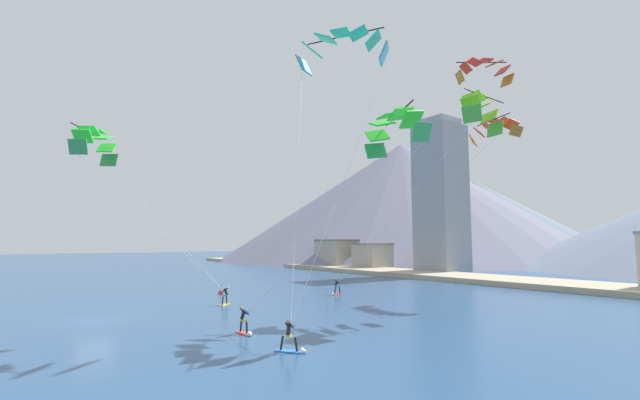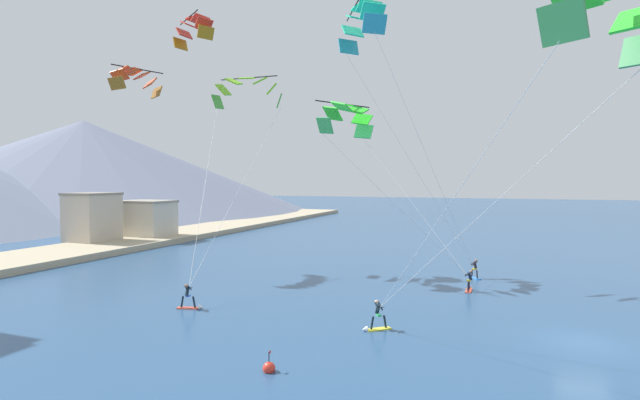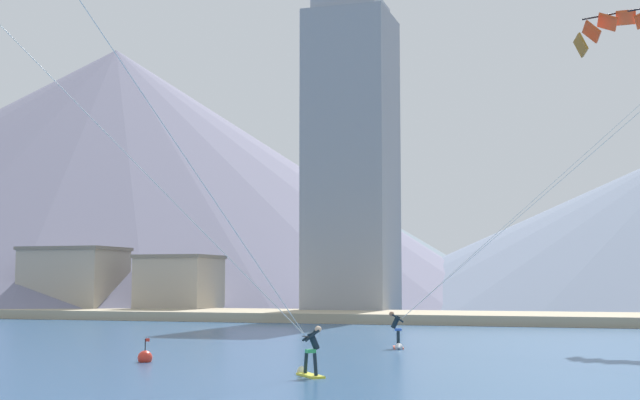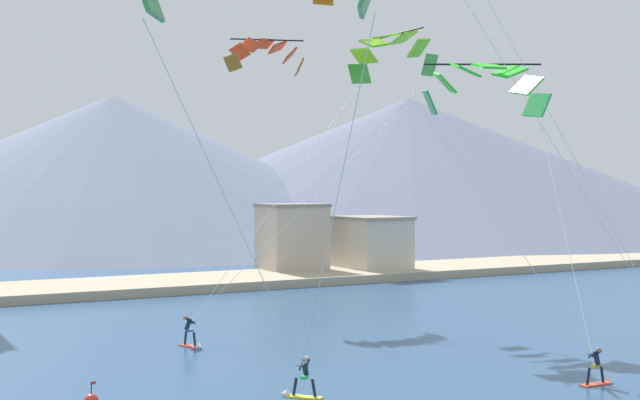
% 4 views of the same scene
% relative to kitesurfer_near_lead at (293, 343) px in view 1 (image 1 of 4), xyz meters
% --- Properties ---
extents(ground_plane, '(400.00, 400.00, 0.00)m').
position_rel_kitesurfer_near_lead_xyz_m(ground_plane, '(-15.64, -6.40, -0.47)').
color(ground_plane, navy).
extents(kitesurfer_near_lead, '(1.67, 1.29, 1.70)m').
position_rel_kitesurfer_near_lead_xyz_m(kitesurfer_near_lead, '(0.00, 0.00, 0.00)').
color(kitesurfer_near_lead, '#337FDB').
rests_on(kitesurfer_near_lead, ground).
extents(kitesurfer_near_trail, '(0.83, 1.78, 1.75)m').
position_rel_kitesurfer_near_lead_xyz_m(kitesurfer_near_trail, '(-17.08, 16.41, 0.06)').
color(kitesurfer_near_trail, '#E54C33').
rests_on(kitesurfer_near_trail, ground).
extents(kitesurfer_mid_center, '(1.44, 1.58, 1.70)m').
position_rel_kitesurfer_near_lead_xyz_m(kitesurfer_mid_center, '(-17.26, 4.14, 0.02)').
color(kitesurfer_mid_center, yellow).
rests_on(kitesurfer_mid_center, ground).
extents(kitesurfer_far_left, '(1.74, 0.58, 1.71)m').
position_rel_kitesurfer_near_lead_xyz_m(kitesurfer_far_left, '(-5.21, -0.04, 0.01)').
color(kitesurfer_far_left, '#E54C33').
rests_on(kitesurfer_far_left, ground).
extents(parafoil_kite_near_lead, '(9.01, 10.92, 20.54)m').
position_rel_kitesurfer_near_lead_xyz_m(parafoil_kite_near_lead, '(-5.87, 8.17, 20.13)').
color(parafoil_kite_near_lead, teal).
extents(parafoil_kite_near_trail, '(16.64, 7.11, 16.78)m').
position_rel_kitesurfer_near_lead_xyz_m(parafoil_kite_near_trail, '(-2.16, 20.49, 16.36)').
color(parafoil_kite_near_trail, green).
extents(parafoil_kite_mid_center, '(9.56, 12.13, 14.21)m').
position_rel_kitesurfer_near_lead_xyz_m(parafoil_kite_mid_center, '(-23.74, -5.84, 13.97)').
color(parafoil_kite_mid_center, '#35914A').
extents(parafoil_kite_far_left, '(7.04, 12.21, 13.70)m').
position_rel_kitesurfer_near_lead_xyz_m(parafoil_kite_far_left, '(-2.72, 10.31, 13.32)').
color(parafoil_kite_far_left, green).
extents(parafoil_kite_distant_high_outer, '(3.82, 5.52, 2.49)m').
position_rel_kitesurfer_near_lead_xyz_m(parafoil_kite_distant_high_outer, '(-4.30, 24.90, 21.94)').
color(parafoil_kite_distant_high_outer, '#B67112').
extents(parafoil_kite_distant_low_drift, '(6.04, 2.20, 2.43)m').
position_rel_kitesurfer_near_lead_xyz_m(parafoil_kite_distant_low_drift, '(-6.40, 29.90, 17.25)').
color(parafoil_kite_distant_low_drift, '#9F641D').
extents(race_marker_buoy, '(0.56, 0.56, 1.02)m').
position_rel_kitesurfer_near_lead_xyz_m(race_marker_buoy, '(-24.77, 6.93, -0.32)').
color(race_marker_buoy, red).
rests_on(race_marker_buoy, ground).
extents(shoreline_strip, '(180.00, 10.00, 0.70)m').
position_rel_kitesurfer_near_lead_xyz_m(shoreline_strip, '(-15.64, 42.43, -0.12)').
color(shoreline_strip, tan).
rests_on(shoreline_strip, ground).
extents(shore_building_promenade_mid, '(6.35, 5.94, 5.27)m').
position_rel_kitesurfer_near_lead_xyz_m(shore_building_promenade_mid, '(-43.21, 46.52, 2.17)').
color(shore_building_promenade_mid, '#A89E8E').
rests_on(shore_building_promenade_mid, ground).
extents(shore_building_quay_east, '(8.20, 6.35, 6.03)m').
position_rel_kitesurfer_near_lead_xyz_m(shore_building_quay_east, '(-52.98, 45.32, 2.55)').
color(shore_building_quay_east, '#A89E8E').
rests_on(shore_building_quay_east, ground).
extents(highrise_tower, '(7.00, 7.00, 27.01)m').
position_rel_kitesurfer_near_lead_xyz_m(highrise_tower, '(-28.27, 48.73, 12.82)').
color(highrise_tower, gray).
rests_on(highrise_tower, ground).
extents(mountain_peak_central_summit, '(82.33, 82.33, 24.61)m').
position_rel_kitesurfer_near_lead_xyz_m(mountain_peak_central_summit, '(-60.08, 106.72, 11.83)').
color(mountain_peak_central_summit, slate).
rests_on(mountain_peak_central_summit, ground).
extents(mountain_peak_far_spur, '(116.06, 116.06, 37.60)m').
position_rel_kitesurfer_near_lead_xyz_m(mountain_peak_far_spur, '(-77.11, 92.06, 18.33)').
color(mountain_peak_far_spur, slate).
rests_on(mountain_peak_far_spur, ground).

